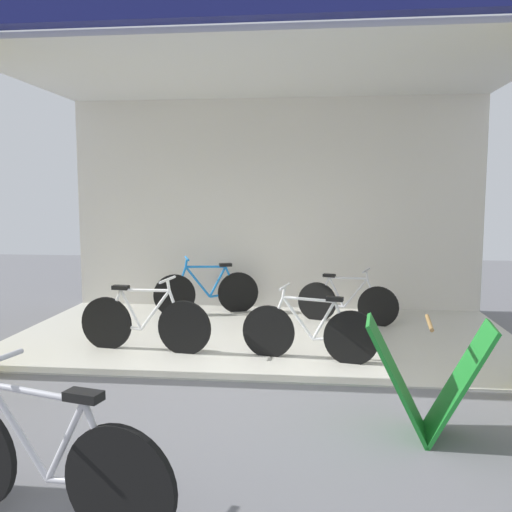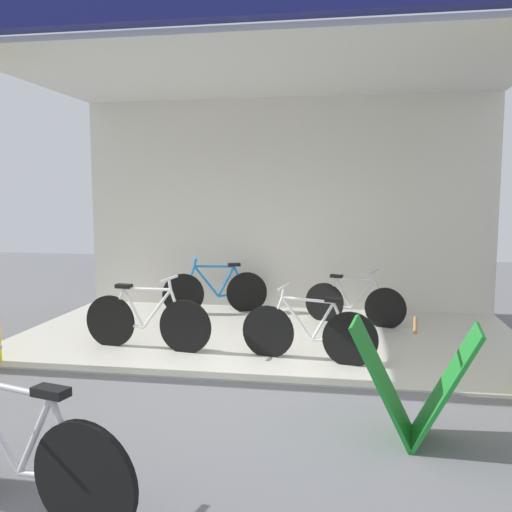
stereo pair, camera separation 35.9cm
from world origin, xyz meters
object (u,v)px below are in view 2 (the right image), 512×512
bicycle_inside_0 (308,332)px  bicycle_inside_1 (354,303)px  bicycle_inside_3 (216,291)px  bicycle_parked_0 (13,456)px  sandwich_board_sign (413,383)px  bicycle_inside_2 (146,321)px

bicycle_inside_0 → bicycle_inside_1: (0.51, 1.81, -0.02)m
bicycle_inside_1 → bicycle_inside_3: size_ratio=0.91×
bicycle_parked_0 → sandwich_board_sign: size_ratio=1.70×
bicycle_inside_2 → bicycle_inside_0: bearing=-4.5°
bicycle_inside_2 → sandwich_board_sign: (2.82, -1.95, 0.10)m
bicycle_inside_0 → bicycle_inside_1: size_ratio=1.08×
bicycle_inside_1 → sandwich_board_sign: (0.40, -3.61, 0.13)m
bicycle_inside_2 → sandwich_board_sign: bearing=-34.7°
bicycle_inside_1 → bicycle_inside_2: bicycle_inside_2 is taller
bicycle_inside_3 → sandwich_board_sign: 4.73m
bicycle_inside_0 → sandwich_board_sign: (0.90, -1.80, 0.12)m
bicycle_parked_0 → sandwich_board_sign: 2.72m
bicycle_inside_2 → bicycle_inside_1: bearing=34.4°
bicycle_inside_0 → bicycle_parked_0: (-1.44, -3.18, 0.04)m
bicycle_parked_0 → sandwich_board_sign: bicycle_parked_0 is taller
bicycle_inside_0 → bicycle_inside_1: 1.87m
bicycle_inside_3 → sandwich_board_sign: (2.49, -4.02, 0.10)m
bicycle_inside_1 → bicycle_inside_2: size_ratio=0.87×
bicycle_parked_0 → bicycle_inside_3: bearing=91.5°
bicycle_inside_3 → sandwich_board_sign: sandwich_board_sign is taller
bicycle_inside_2 → bicycle_parked_0: size_ratio=0.97×
bicycle_inside_2 → sandwich_board_sign: size_ratio=1.65×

